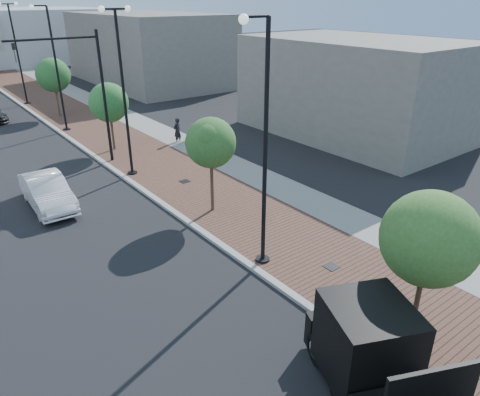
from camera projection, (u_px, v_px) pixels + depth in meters
sidewalk at (78, 111)px, 40.87m from camera, size 7.00×140.00×0.12m
concrete_strip at (106, 107)px, 42.36m from camera, size 2.40×140.00×0.13m
curb at (38, 117)px, 38.93m from camera, size 0.30×140.00×0.14m
white_sedan at (47, 192)px, 22.01m from camera, size 1.84×4.97×1.62m
pedestrian at (177, 131)px, 31.66m from camera, size 0.79×0.65×1.86m
streetlight_1 at (263, 160)px, 15.76m from camera, size 1.44×0.56×9.21m
streetlight_2 at (124, 94)px, 24.29m from camera, size 1.72×0.56×9.28m
streetlight_3 at (56, 75)px, 33.10m from camera, size 1.44×0.56×9.21m
streetlight_4 at (18, 54)px, 41.63m from camera, size 1.72×0.56×9.28m
traffic_mast at (88, 85)px, 25.89m from camera, size 5.09×0.20×8.00m
tree_0 at (430, 238)px, 12.46m from camera, size 2.79×2.79×4.86m
tree_1 at (211, 143)px, 20.37m from camera, size 2.41×2.36×4.73m
tree_2 at (109, 103)px, 29.12m from camera, size 2.60×2.59×4.63m
tree_3 at (54, 75)px, 37.67m from camera, size 2.84×2.84×5.04m
commercial_block_ne at (147, 49)px, 53.38m from camera, size 12.00×22.00×8.00m
commercial_block_e at (355, 88)px, 33.04m from camera, size 10.00×16.00×7.00m
utility_cover_1 at (331, 267)px, 17.12m from camera, size 0.50×0.50×0.02m
utility_cover_2 at (185, 181)px, 25.07m from camera, size 0.50×0.50×0.02m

